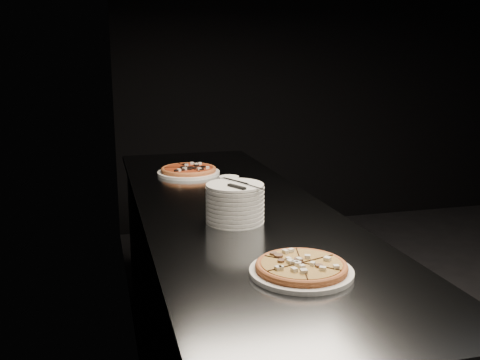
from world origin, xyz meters
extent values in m
cube|color=black|center=(-2.50, 0.00, 1.40)|extent=(0.02, 5.00, 2.80)
cube|color=black|center=(0.00, 2.50, 1.40)|extent=(5.00, 0.02, 2.80)
cube|color=slate|center=(-2.13, 0.00, 0.45)|extent=(0.70, 2.40, 0.90)
cube|color=slate|center=(-2.13, 0.00, 0.91)|extent=(0.74, 2.44, 0.02)
cylinder|color=white|center=(-2.12, -0.74, 0.93)|extent=(0.29, 0.29, 0.01)
cylinder|color=#C46E3A|center=(-2.12, -0.74, 0.94)|extent=(0.31, 0.31, 0.01)
torus|color=#C46E3A|center=(-2.12, -0.74, 0.94)|extent=(0.32, 0.32, 0.02)
cylinder|color=#EFBB4F|center=(-2.12, -0.74, 0.95)|extent=(0.28, 0.28, 0.01)
cylinder|color=white|center=(-2.20, 0.61, 0.93)|extent=(0.31, 0.31, 0.01)
cylinder|color=#C46E3A|center=(-2.20, 0.61, 0.94)|extent=(0.33, 0.33, 0.01)
torus|color=#C46E3A|center=(-2.20, 0.61, 0.95)|extent=(0.34, 0.34, 0.02)
cylinder|color=#AF3A19|center=(-2.20, 0.61, 0.95)|extent=(0.29, 0.29, 0.01)
cylinder|color=white|center=(-2.17, -0.23, 0.93)|extent=(0.21, 0.21, 0.02)
cylinder|color=white|center=(-2.17, -0.23, 0.94)|extent=(0.21, 0.21, 0.02)
cylinder|color=white|center=(-2.17, -0.23, 0.96)|extent=(0.21, 0.21, 0.02)
cylinder|color=white|center=(-2.17, -0.23, 0.97)|extent=(0.21, 0.21, 0.02)
cylinder|color=white|center=(-2.17, -0.23, 0.99)|extent=(0.21, 0.21, 0.02)
cylinder|color=white|center=(-2.17, -0.23, 1.01)|extent=(0.21, 0.21, 0.02)
cylinder|color=white|center=(-2.17, -0.23, 1.02)|extent=(0.21, 0.21, 0.02)
cylinder|color=white|center=(-2.17, -0.23, 1.04)|extent=(0.21, 0.21, 0.02)
cylinder|color=white|center=(-2.17, -0.23, 1.05)|extent=(0.21, 0.21, 0.02)
cube|color=#B6B8BD|center=(-2.16, -0.19, 1.06)|extent=(0.08, 0.13, 0.00)
cube|color=black|center=(-2.18, -0.29, 1.06)|extent=(0.05, 0.08, 0.01)
cube|color=#B6B8BD|center=(-2.14, -0.24, 1.06)|extent=(0.04, 0.21, 0.00)
cylinder|color=silver|center=(-2.10, 0.17, 0.96)|extent=(0.09, 0.09, 0.08)
cylinder|color=black|center=(-2.10, 0.17, 0.99)|extent=(0.07, 0.07, 0.01)
camera|label=1|loc=(-2.63, -2.02, 1.50)|focal=40.00mm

